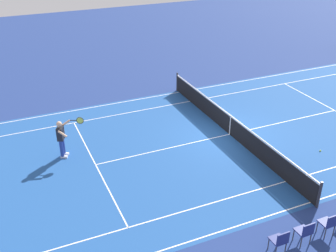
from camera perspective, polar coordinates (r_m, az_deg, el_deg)
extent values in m
plane|color=navy|center=(19.15, 8.65, -1.16)|extent=(60.00, 60.00, 0.00)
cube|color=#1E4C93|center=(19.15, 8.65, -1.16)|extent=(24.20, 11.40, 0.00)
cube|color=white|center=(23.47, 1.61, 4.78)|extent=(23.80, 0.05, 0.01)
cube|color=white|center=(15.59, 19.42, -10.06)|extent=(23.80, 0.05, 0.01)
cube|color=white|center=(22.33, 3.13, 3.50)|extent=(23.80, 0.05, 0.01)
cube|color=white|center=(16.39, 16.23, -7.48)|extent=(23.80, 0.05, 0.01)
cube|color=white|center=(16.98, -10.13, -5.37)|extent=(0.05, 8.22, 0.01)
cube|color=white|center=(22.96, 22.37, 2.04)|extent=(0.05, 8.22, 0.01)
cube|color=white|center=(19.15, 8.65, -1.15)|extent=(12.80, 0.05, 0.01)
cylinder|color=#2D2D33|center=(23.52, 1.31, 6.24)|extent=(0.10, 0.10, 1.08)
cylinder|color=#2D2D33|center=(15.12, 20.49, -9.05)|extent=(0.10, 0.10, 1.08)
cube|color=black|center=(18.95, 8.74, 0.01)|extent=(0.02, 11.60, 0.88)
cube|color=white|center=(18.72, 8.85, 1.39)|extent=(0.04, 11.60, 0.06)
cube|color=white|center=(18.95, 8.74, 0.01)|extent=(0.04, 0.06, 0.88)
cylinder|color=navy|center=(17.52, -14.72, -3.07)|extent=(0.15, 0.15, 0.74)
cube|color=white|center=(17.70, -14.38, -4.20)|extent=(0.30, 0.22, 0.09)
cylinder|color=navy|center=(17.71, -14.52, -2.68)|extent=(0.15, 0.15, 0.74)
cube|color=white|center=(17.90, -14.19, -3.80)|extent=(0.30, 0.22, 0.09)
cube|color=black|center=(17.30, -14.87, -1.02)|extent=(0.38, 0.45, 0.56)
sphere|color=#DBAA84|center=(17.11, -15.05, 0.26)|extent=(0.23, 0.23, 0.23)
cylinder|color=#DBAA84|center=(16.96, -14.60, -1.10)|extent=(0.35, 0.35, 0.26)
cylinder|color=#DBAA84|center=(17.34, -14.21, 0.37)|extent=(0.42, 0.14, 0.30)
cylinder|color=#232326|center=(17.26, -13.20, 0.77)|extent=(0.27, 0.15, 0.04)
torus|color=#232326|center=(17.19, -12.26, 0.76)|extent=(0.29, 0.16, 0.31)
cylinder|color=#C6D84C|center=(17.19, -12.26, 0.76)|extent=(0.25, 0.12, 0.27)
sphere|color=#CCE01E|center=(18.79, 20.61, -3.28)|extent=(0.07, 0.07, 0.07)
cylinder|color=#38383D|center=(14.27, 20.21, -13.10)|extent=(0.04, 0.04, 0.44)
cylinder|color=#38383D|center=(14.49, 21.28, -12.62)|extent=(0.04, 0.04, 0.44)
cylinder|color=#38383D|center=(14.09, 21.21, -13.91)|extent=(0.04, 0.04, 0.44)
cylinder|color=#38383D|center=(14.31, 22.28, -13.41)|extent=(0.04, 0.04, 0.44)
cube|color=navy|center=(14.14, 21.41, -12.51)|extent=(0.44, 0.44, 0.04)
cube|color=navy|center=(13.90, 22.14, -12.27)|extent=(0.44, 0.04, 0.40)
cylinder|color=#38383D|center=(13.73, 17.21, -14.39)|extent=(0.04, 0.04, 0.44)
cylinder|color=#38383D|center=(13.93, 18.38, -13.89)|extent=(0.04, 0.04, 0.44)
cylinder|color=#38383D|center=(13.54, 18.20, -15.26)|extent=(0.04, 0.04, 0.44)
cylinder|color=#38383D|center=(13.75, 19.37, -14.74)|extent=(0.04, 0.04, 0.44)
cube|color=navy|center=(13.58, 18.44, -13.81)|extent=(0.44, 0.44, 0.04)
cube|color=navy|center=(13.34, 19.15, -13.58)|extent=(0.44, 0.04, 0.40)
cylinder|color=#38383D|center=(13.23, 13.93, -15.74)|extent=(0.04, 0.04, 0.44)
cylinder|color=#38383D|center=(13.42, 15.21, -15.22)|extent=(0.04, 0.04, 0.44)
cylinder|color=#38383D|center=(13.04, 14.90, -16.68)|extent=(0.04, 0.04, 0.44)
cylinder|color=#38383D|center=(13.23, 16.19, -16.14)|extent=(0.04, 0.04, 0.44)
cube|color=navy|center=(13.07, 15.19, -15.17)|extent=(0.44, 0.44, 0.04)
cube|color=navy|center=(12.81, 15.87, -14.97)|extent=(0.44, 0.04, 0.40)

